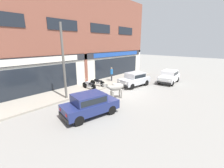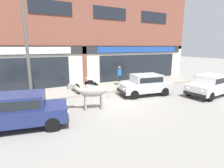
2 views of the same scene
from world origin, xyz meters
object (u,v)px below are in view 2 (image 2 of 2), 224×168
cow (91,92)px  pedestrian (119,74)px  car_0 (22,109)px  motorcycle_1 (91,85)px  car_2 (210,84)px  car_1 (145,84)px  utility_pole (27,51)px  motorcycle_0 (75,87)px

cow → pedestrian: (4.06, 4.05, 0.12)m
car_0 → motorcycle_1: size_ratio=2.13×
car_2 → motorcycle_1: (-6.72, 4.95, -0.29)m
motorcycle_1 → pedestrian: size_ratio=1.12×
car_1 → cow: bearing=-167.0°
motorcycle_1 → utility_pole: bearing=-169.8°
cow → car_1: cow is taller
car_1 → car_2: 4.39m
car_1 → car_2: (3.76, -2.27, 0.00)m
car_0 → cow: bearing=11.5°
motorcycle_0 → car_2: bearing=-30.9°
cow → motorcycle_0: bearing=87.9°
car_0 → motorcycle_0: size_ratio=2.10×
pedestrian → utility_pole: bearing=-170.8°
car_0 → utility_pole: size_ratio=0.65×
car_1 → car_2: same height
car_2 → car_1: bearing=148.8°
car_0 → car_2: (11.45, -0.59, 0.00)m
motorcycle_0 → pedestrian: pedestrian is taller
car_0 → car_2: same height
car_1 → pedestrian: bearing=96.2°
cow → motorcycle_0: 3.56m
car_0 → car_1: size_ratio=1.01×
pedestrian → car_0: bearing=-147.4°
car_0 → car_1: 7.88m
car_0 → pedestrian: pedestrian is taller
motorcycle_1 → car_2: bearing=-36.4°
car_2 → cow: bearing=171.2°
car_2 → motorcycle_1: 8.35m
cow → utility_pole: size_ratio=0.36×
utility_pole → motorcycle_0: bearing=11.5°
car_2 → pedestrian: bearing=127.6°
utility_pole → car_0: bearing=-98.6°
car_0 → car_2: size_ratio=1.02×
car_2 → motorcycle_0: size_ratio=2.05×
cow → pedestrian: bearing=44.9°
cow → car_1: bearing=13.0°
car_2 → pedestrian: size_ratio=2.32×
car_2 → motorcycle_0: bearing=149.1°
car_1 → motorcycle_1: (-2.97, 2.68, -0.29)m
cow → car_0: cow is taller
cow → car_2: cow is taller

